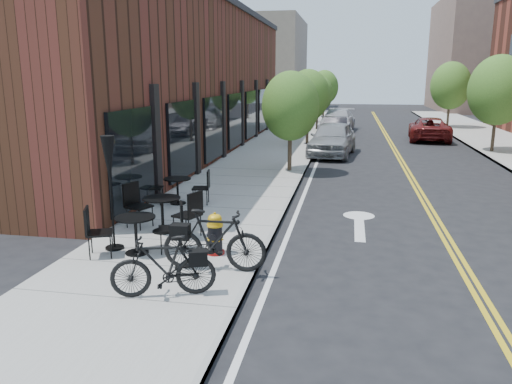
# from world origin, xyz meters

# --- Properties ---
(ground) EXTENTS (120.00, 120.00, 0.00)m
(ground) POSITION_xyz_m (0.00, 0.00, 0.00)
(ground) COLOR black
(ground) RESTS_ON ground
(sidewalk_near) EXTENTS (4.00, 70.00, 0.12)m
(sidewalk_near) POSITION_xyz_m (-2.00, 10.00, 0.06)
(sidewalk_near) COLOR #9E9B93
(sidewalk_near) RESTS_ON ground
(building_near) EXTENTS (5.00, 28.00, 7.00)m
(building_near) POSITION_xyz_m (-6.50, 14.00, 3.50)
(building_near) COLOR #422415
(building_near) RESTS_ON ground
(bg_building_left) EXTENTS (8.00, 14.00, 10.00)m
(bg_building_left) POSITION_xyz_m (-8.00, 48.00, 5.00)
(bg_building_left) COLOR #726656
(bg_building_left) RESTS_ON ground
(bg_building_right) EXTENTS (10.00, 16.00, 12.00)m
(bg_building_right) POSITION_xyz_m (16.00, 50.00, 6.00)
(bg_building_right) COLOR brown
(bg_building_right) RESTS_ON ground
(tree_near_a) EXTENTS (2.20, 2.20, 3.81)m
(tree_near_a) POSITION_xyz_m (-0.60, 9.00, 2.60)
(tree_near_a) COLOR #382B1E
(tree_near_a) RESTS_ON sidewalk_near
(tree_near_b) EXTENTS (2.30, 2.30, 3.98)m
(tree_near_b) POSITION_xyz_m (-0.60, 17.00, 2.71)
(tree_near_b) COLOR #382B1E
(tree_near_b) RESTS_ON sidewalk_near
(tree_near_c) EXTENTS (2.10, 2.10, 3.67)m
(tree_near_c) POSITION_xyz_m (-0.60, 25.00, 2.53)
(tree_near_c) COLOR #382B1E
(tree_near_c) RESTS_ON sidewalk_near
(tree_near_d) EXTENTS (2.40, 2.40, 4.11)m
(tree_near_d) POSITION_xyz_m (-0.60, 33.00, 2.79)
(tree_near_d) COLOR #382B1E
(tree_near_d) RESTS_ON sidewalk_near
(tree_far_b) EXTENTS (2.80, 2.80, 4.62)m
(tree_far_b) POSITION_xyz_m (8.60, 16.00, 3.06)
(tree_far_b) COLOR #382B1E
(tree_far_b) RESTS_ON sidewalk_far
(tree_far_c) EXTENTS (2.80, 2.80, 4.62)m
(tree_far_c) POSITION_xyz_m (8.60, 28.00, 3.06)
(tree_far_c) COLOR #382B1E
(tree_far_c) RESTS_ON sidewalk_far
(fire_hydrant) EXTENTS (0.41, 0.41, 0.88)m
(fire_hydrant) POSITION_xyz_m (-0.99, -0.65, 0.54)
(fire_hydrant) COLOR maroon
(fire_hydrant) RESTS_ON sidewalk_near
(bicycle_left) EXTENTS (1.82, 1.01, 1.05)m
(bicycle_left) POSITION_xyz_m (-1.30, -2.79, 0.65)
(bicycle_left) COLOR black
(bicycle_left) RESTS_ON sidewalk_near
(bicycle_right) EXTENTS (2.01, 0.66, 1.19)m
(bicycle_right) POSITION_xyz_m (-0.76, -1.53, 0.72)
(bicycle_right) COLOR black
(bicycle_right) RESTS_ON sidewalk_near
(bistro_set_a) EXTENTS (1.95, 1.18, 1.03)m
(bistro_set_a) POSITION_xyz_m (-2.60, -0.94, 0.64)
(bistro_set_a) COLOR black
(bistro_set_a) RESTS_ON sidewalk_near
(bistro_set_b) EXTENTS (2.05, 1.19, 1.09)m
(bistro_set_b) POSITION_xyz_m (-2.60, 0.56, 0.67)
(bistro_set_b) COLOR black
(bistro_set_b) RESTS_ON sidewalk_near
(bistro_set_c) EXTENTS (1.85, 0.90, 0.98)m
(bistro_set_c) POSITION_xyz_m (-3.15, 3.19, 0.61)
(bistro_set_c) COLOR black
(bistro_set_c) RESTS_ON sidewalk_near
(patio_umbrella) EXTENTS (0.39, 0.39, 2.42)m
(patio_umbrella) POSITION_xyz_m (-3.19, -0.75, 1.86)
(patio_umbrella) COLOR black
(patio_umbrella) RESTS_ON sidewalk_near
(parked_car_a) EXTENTS (2.43, 4.93, 1.62)m
(parked_car_a) POSITION_xyz_m (0.87, 13.86, 0.81)
(parked_car_a) COLOR gray
(parked_car_a) RESTS_ON ground
(parked_car_b) EXTENTS (1.53, 3.98, 1.29)m
(parked_car_b) POSITION_xyz_m (0.80, 20.78, 0.65)
(parked_car_b) COLOR black
(parked_car_b) RESTS_ON ground
(parked_car_c) EXTENTS (2.62, 5.37, 1.50)m
(parked_car_c) POSITION_xyz_m (0.80, 24.81, 0.75)
(parked_car_c) COLOR #B8B7BD
(parked_car_c) RESTS_ON ground
(parked_car_far) EXTENTS (2.68, 5.08, 1.36)m
(parked_car_far) POSITION_xyz_m (6.30, 20.80, 0.68)
(parked_car_far) COLOR maroon
(parked_car_far) RESTS_ON ground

